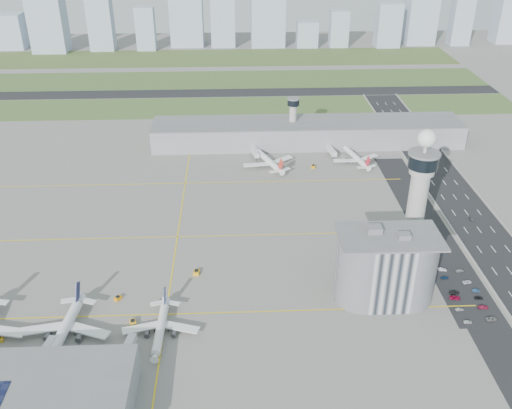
{
  "coord_description": "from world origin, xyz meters",
  "views": [
    {
      "loc": [
        -10.76,
        -215.18,
        153.57
      ],
      "look_at": [
        0.0,
        35.0,
        15.0
      ],
      "focal_mm": 40.0,
      "sensor_mm": 36.0,
      "label": 1
    }
  ],
  "objects_px": {
    "jet_bridge_near_2": "(121,365)",
    "car_lot_10": "(467,282)",
    "car_lot_9": "(476,290)",
    "car_hw_1": "(472,219)",
    "airplane_near_b": "(62,326)",
    "car_lot_2": "(455,298)",
    "car_lot_5": "(442,269)",
    "car_hw_2": "(436,156)",
    "car_lot_0": "(468,322)",
    "car_lot_3": "(454,292)",
    "jet_bridge_far_0": "(253,150)",
    "jet_bridge_far_1": "(328,148)",
    "tug_1": "(133,322)",
    "admin_building": "(386,267)",
    "car_hw_4": "(391,123)",
    "car_lot_8": "(479,298)",
    "car_lot_11": "(460,270)",
    "airplane_far_a": "(268,157)",
    "tug_4": "(279,166)",
    "jet_bridge_near_1": "(37,368)",
    "secondary_tower": "(293,117)",
    "car_lot_1": "(460,309)",
    "car_lot_4": "(445,278)",
    "tug_3": "(196,272)",
    "car_lot_7": "(483,307)",
    "tug_2": "(118,298)",
    "airplane_near_c": "(160,325)",
    "tug_5": "(313,166)",
    "airplane_far_b": "(356,154)",
    "car_lot_6": "(492,319)"
  },
  "relations": [
    {
      "from": "car_lot_0",
      "to": "car_lot_4",
      "type": "relative_size",
      "value": 0.97
    },
    {
      "from": "tug_4",
      "to": "car_hw_1",
      "type": "bearing_deg",
      "value": 9.87
    },
    {
      "from": "airplane_far_b",
      "to": "car_lot_5",
      "type": "height_order",
      "value": "airplane_far_b"
    },
    {
      "from": "jet_bridge_near_2",
      "to": "car_hw_4",
      "type": "relative_size",
      "value": 3.72
    },
    {
      "from": "secondary_tower",
      "to": "car_lot_1",
      "type": "height_order",
      "value": "secondary_tower"
    },
    {
      "from": "car_lot_1",
      "to": "car_lot_8",
      "type": "height_order",
      "value": "car_lot_8"
    },
    {
      "from": "airplane_far_b",
      "to": "car_lot_1",
      "type": "height_order",
      "value": "airplane_far_b"
    },
    {
      "from": "jet_bridge_far_0",
      "to": "car_lot_4",
      "type": "height_order",
      "value": "jet_bridge_far_0"
    },
    {
      "from": "tug_3",
      "to": "car_lot_8",
      "type": "bearing_deg",
      "value": 175.05
    },
    {
      "from": "jet_bridge_far_0",
      "to": "car_hw_2",
      "type": "bearing_deg",
      "value": 75.06
    },
    {
      "from": "car_lot_6",
      "to": "admin_building",
      "type": "bearing_deg",
      "value": 59.91
    },
    {
      "from": "airplane_far_b",
      "to": "jet_bridge_near_1",
      "type": "xyz_separation_m",
      "value": [
        -150.69,
        -177.6,
        -2.32
      ]
    },
    {
      "from": "car_lot_3",
      "to": "car_hw_2",
      "type": "bearing_deg",
      "value": -18.93
    },
    {
      "from": "tug_2",
      "to": "car_lot_3",
      "type": "height_order",
      "value": "tug_2"
    },
    {
      "from": "tug_5",
      "to": "car_lot_1",
      "type": "height_order",
      "value": "tug_5"
    },
    {
      "from": "airplane_near_b",
      "to": "car_lot_11",
      "type": "distance_m",
      "value": 174.29
    },
    {
      "from": "jet_bridge_far_0",
      "to": "car_lot_8",
      "type": "distance_m",
      "value": 181.88
    },
    {
      "from": "car_lot_3",
      "to": "airplane_far_a",
      "type": "bearing_deg",
      "value": 24.2
    },
    {
      "from": "jet_bridge_near_1",
      "to": "tug_5",
      "type": "relative_size",
      "value": 4.05
    },
    {
      "from": "admin_building",
      "to": "car_lot_0",
      "type": "bearing_deg",
      "value": -31.29
    },
    {
      "from": "admin_building",
      "to": "car_lot_2",
      "type": "height_order",
      "value": "admin_building"
    },
    {
      "from": "jet_bridge_far_0",
      "to": "jet_bridge_far_1",
      "type": "bearing_deg",
      "value": 80.0
    },
    {
      "from": "car_lot_9",
      "to": "car_lot_0",
      "type": "bearing_deg",
      "value": 148.89
    },
    {
      "from": "tug_3",
      "to": "airplane_near_b",
      "type": "bearing_deg",
      "value": 45.4
    },
    {
      "from": "car_lot_3",
      "to": "car_lot_5",
      "type": "distance_m",
      "value": 17.1
    },
    {
      "from": "jet_bridge_near_2",
      "to": "car_lot_9",
      "type": "distance_m",
      "value": 152.31
    },
    {
      "from": "tug_2",
      "to": "car_lot_8",
      "type": "height_order",
      "value": "tug_2"
    },
    {
      "from": "car_lot_11",
      "to": "car_hw_4",
      "type": "relative_size",
      "value": 1.01
    },
    {
      "from": "jet_bridge_near_2",
      "to": "airplane_far_a",
      "type": "bearing_deg",
      "value": -10.11
    },
    {
      "from": "jet_bridge_near_2",
      "to": "car_lot_10",
      "type": "height_order",
      "value": "jet_bridge_near_2"
    },
    {
      "from": "jet_bridge_near_1",
      "to": "car_lot_3",
      "type": "relative_size",
      "value": 3.15
    },
    {
      "from": "car_lot_0",
      "to": "jet_bridge_far_1",
      "type": "bearing_deg",
      "value": 15.33
    },
    {
      "from": "car_lot_5",
      "to": "car_lot_11",
      "type": "relative_size",
      "value": 1.04
    },
    {
      "from": "car_lot_8",
      "to": "car_lot_5",
      "type": "bearing_deg",
      "value": 22.87
    },
    {
      "from": "car_lot_2",
      "to": "car_lot_7",
      "type": "xyz_separation_m",
      "value": [
        9.64,
        -6.69,
        0.01
      ]
    },
    {
      "from": "car_lot_9",
      "to": "car_lot_10",
      "type": "xyz_separation_m",
      "value": [
        -1.68,
        6.12,
        0.0
      ]
    },
    {
      "from": "jet_bridge_near_2",
      "to": "tug_4",
      "type": "height_order",
      "value": "jet_bridge_near_2"
    },
    {
      "from": "tug_1",
      "to": "car_lot_9",
      "type": "height_order",
      "value": "tug_1"
    },
    {
      "from": "airplane_far_a",
      "to": "car_lot_3",
      "type": "xyz_separation_m",
      "value": [
        72.75,
        -135.24,
        -5.03
      ]
    },
    {
      "from": "airplane_near_b",
      "to": "car_lot_3",
      "type": "bearing_deg",
      "value": 103.11
    },
    {
      "from": "airplane_near_c",
      "to": "tug_5",
      "type": "relative_size",
      "value": 10.51
    },
    {
      "from": "airplane_far_b",
      "to": "jet_bridge_far_0",
      "type": "bearing_deg",
      "value": 62.37
    },
    {
      "from": "car_lot_9",
      "to": "car_hw_1",
      "type": "bearing_deg",
      "value": -21.21
    },
    {
      "from": "airplane_near_b",
      "to": "car_lot_2",
      "type": "bearing_deg",
      "value": 101.9
    },
    {
      "from": "airplane_near_b",
      "to": "car_lot_2",
      "type": "relative_size",
      "value": 9.5
    },
    {
      "from": "car_lot_10",
      "to": "airplane_near_b",
      "type": "bearing_deg",
      "value": 90.28
    },
    {
      "from": "car_lot_9",
      "to": "airplane_far_a",
      "type": "bearing_deg",
      "value": 29.61
    },
    {
      "from": "car_lot_5",
      "to": "car_hw_2",
      "type": "height_order",
      "value": "car_lot_5"
    },
    {
      "from": "car_lot_4",
      "to": "car_hw_2",
      "type": "bearing_deg",
      "value": -22.38
    },
    {
      "from": "jet_bridge_far_1",
      "to": "car_lot_7",
      "type": "distance_m",
      "value": 168.69
    }
  ]
}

